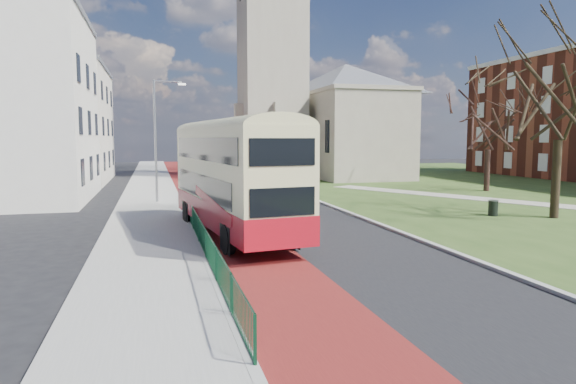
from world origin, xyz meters
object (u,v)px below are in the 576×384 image
object	(u,v)px
winter_tree_near	(561,77)
litter_bin	(493,208)
streetlamp	(158,134)
winter_tree_far	(489,117)
bus	(233,172)

from	to	relation	value
winter_tree_near	litter_bin	distance (m)	7.70
streetlamp	winter_tree_far	distance (m)	26.05
streetlamp	litter_bin	bearing A→B (deg)	-30.85
bus	winter_tree_near	xyz separation A→B (m)	(17.51, 0.36, 4.70)
streetlamp	litter_bin	world-z (taller)	streetlamp
bus	winter_tree_far	bearing A→B (deg)	23.35
winter_tree_far	winter_tree_near	bearing A→B (deg)	-112.08
winter_tree_near	winter_tree_far	size ratio (longest dim) A/B	1.25
winter_tree_far	litter_bin	world-z (taller)	winter_tree_far
bus	streetlamp	bearing A→B (deg)	96.31
winter_tree_near	litter_bin	world-z (taller)	winter_tree_near
streetlamp	bus	size ratio (longest dim) A/B	0.66
streetlamp	bus	distance (m)	12.98
winter_tree_far	litter_bin	distance (m)	15.42
litter_bin	streetlamp	bearing A→B (deg)	149.15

